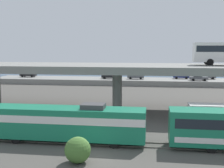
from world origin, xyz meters
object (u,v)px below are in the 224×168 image
Objects in this scene: parked_car_2 at (198,78)px; parked_car_0 at (181,76)px; parked_car_4 at (28,74)px; train_locomotive at (60,121)px; parked_car_1 at (207,76)px; parked_car_3 at (110,76)px; parked_car_5 at (136,76)px; service_truck_east at (215,116)px.

parked_car_0 is at bearing 133.32° from parked_car_2.
train_locomotive is at bearing -62.85° from parked_car_4.
parked_car_0 is 7.03m from parked_car_1.
parked_car_2 is at bearing 176.17° from parked_car_3.
parked_car_3 is at bearing 176.17° from parked_car_2.
parked_car_3 is (-19.50, -2.69, 0.00)m from parked_car_0.
parked_car_4 and parked_car_5 have the same top height.
service_truck_east reaches higher than parked_car_5.
parked_car_4 is (-43.91, -1.05, 0.00)m from parked_car_0.
parked_car_5 is at bearing -177.59° from parked_car_3.
parked_car_3 is at bearing -87.52° from train_locomotive.
parked_car_1 is at bearing 56.19° from parked_car_2.
service_truck_east is 1.49× the size of parked_car_2.
parked_car_2 is (4.02, -4.26, 0.00)m from parked_car_0.
service_truck_east is 1.58× the size of parked_car_0.
parked_car_5 is (-12.27, -2.38, 0.00)m from parked_car_0.
service_truck_east is at bearing 114.47° from parked_car_3.
parked_car_3 is (-19.48, 42.80, 0.59)m from service_truck_east.
service_truck_east is (17.30, 7.42, -0.55)m from train_locomotive.
parked_car_0 is (17.32, 52.91, 0.04)m from train_locomotive.
parked_car_3 is 0.94× the size of parked_car_5.
train_locomotive reaches higher than parked_car_3.
parked_car_2 is 48.04m from parked_car_4.
parked_car_4 is 31.67m from parked_car_5.
parked_car_0 is at bearing -169.02° from parked_car_5.
train_locomotive reaches higher than parked_car_2.
parked_car_5 is at bearing -169.02° from parked_car_0.
parked_car_0 is 1.00× the size of parked_car_1.
parked_car_3 is 7.24m from parked_car_5.
parked_car_5 is at bearing -172.30° from parked_car_1.
parked_car_1 is at bearing -173.73° from parked_car_3.
train_locomotive is at bearing -113.69° from parked_car_2.
train_locomotive is at bearing -108.13° from parked_car_0.
parked_car_0 and parked_car_5 have the same top height.
parked_car_2 is at bearing 84.40° from service_truck_east.
parked_car_0 is 5.85m from parked_car_2.
parked_car_0 is 0.96× the size of parked_car_5.
parked_car_0 and parked_car_3 have the same top height.
service_truck_east reaches higher than parked_car_4.
parked_car_0 and parked_car_4 have the same top height.
parked_car_1 is (7.02, 0.23, 0.00)m from parked_car_0.
service_truck_east is at bearing -45.36° from parked_car_4.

